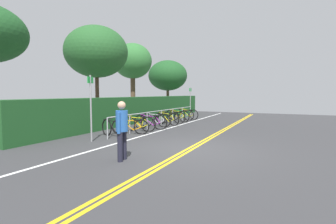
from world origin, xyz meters
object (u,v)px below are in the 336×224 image
tree_extra (168,76)px  bicycle_5 (167,119)px  pedestrian (122,127)px  bicycle_6 (171,117)px  bicycle_1 (130,127)px  tree_mid (96,52)px  bike_rack (161,114)px  bicycle_7 (177,116)px  bicycle_8 (181,115)px  bicycle_3 (150,122)px  sign_post_near (91,102)px  sign_post_far (190,99)px  bicycle_9 (187,114)px  bicycle_2 (138,124)px  bicycle_4 (155,120)px  tree_far_right (133,62)px  bicycle_0 (114,128)px

tree_extra → bicycle_5: bearing=-154.7°
pedestrian → bicycle_6: bearing=16.1°
bicycle_1 → tree_mid: size_ratio=0.29×
bike_rack → bicycle_7: bearing=0.6°
bike_rack → bicycle_8: 3.27m
bicycle_3 → sign_post_near: bearing=175.0°
sign_post_far → bicycle_9: bearing=-168.5°
bicycle_2 → sign_post_near: size_ratio=0.67×
bicycle_5 → sign_post_far: 5.01m
sign_post_far → bicycle_3: bearing=-176.7°
bicycle_1 → bicycle_4: 2.69m
bicycle_8 → sign_post_near: sign_post_near is taller
bicycle_6 → bicycle_2: bearing=179.8°
bicycle_1 → bicycle_6: 4.52m
tree_mid → bicycle_1: bearing=-120.0°
bicycle_1 → bicycle_2: bearing=7.1°
sign_post_far → tree_far_right: 5.20m
bicycle_6 → tree_far_right: tree_far_right is taller
bicycle_3 → tree_extra: size_ratio=0.38×
tree_extra → tree_mid: bearing=-179.6°
bicycle_9 → bicycle_7: bearing=179.9°
bicycle_0 → sign_post_far: sign_post_far is taller
bicycle_3 → pedestrian: size_ratio=1.15×
sign_post_near → tree_far_right: tree_far_right is taller
sign_post_far → tree_extra: tree_extra is taller
bicycle_3 → bicycle_7: (3.76, 0.14, 0.00)m
bicycle_4 → bicycle_6: size_ratio=0.99×
bike_rack → bicycle_1: bearing=-178.5°
bicycle_1 → tree_extra: size_ratio=0.34×
pedestrian → bicycle_0: bearing=40.8°
bicycle_6 → bicycle_9: (2.80, 0.01, -0.01)m
bicycle_1 → bicycle_8: size_ratio=0.93×
bicycle_6 → tree_far_right: size_ratio=0.32×
bike_rack → bicycle_3: bearing=-175.3°
tree_extra → bicycle_8: bearing=-146.2°
bicycle_5 → pedestrian: 7.90m
pedestrian → tree_extra: tree_extra is taller
bicycle_5 → tree_far_right: bearing=54.0°
tree_mid → bicycle_9: bearing=-34.8°
bicycle_2 → bicycle_3: 0.93m
bicycle_0 → bicycle_6: bearing=-1.1°
bicycle_6 → tree_extra: 8.69m
bicycle_0 → bicycle_4: 3.61m
bicycle_5 → tree_extra: bearing=25.3°
bicycle_6 → pedestrian: size_ratio=1.12×
bicycle_7 → bicycle_6: bearing=-179.0°
bike_rack → sign_post_near: 5.39m
bike_rack → bicycle_4: bearing=168.6°
bicycle_3 → bicycle_6: (2.77, 0.12, -0.01)m
bicycle_4 → bicycle_5: 1.04m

